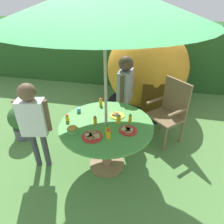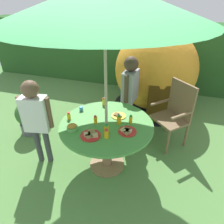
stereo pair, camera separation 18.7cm
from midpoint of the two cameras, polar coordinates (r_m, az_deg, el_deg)
ground_plane at (r=3.18m, az=0.37°, el=-14.72°), size 10.00×10.00×0.02m
hedge_backdrop at (r=5.59m, az=10.20°, el=15.61°), size 9.00×0.70×1.62m
garden_table at (r=2.79m, az=0.41°, el=-6.35°), size 1.26×1.26×0.75m
patio_umbrella at (r=2.21m, az=0.58°, el=28.87°), size 2.21×2.21×2.37m
wooden_chair at (r=3.45m, az=18.88°, el=0.18°), size 0.67×0.67×1.07m
dome_tent at (r=4.42m, az=13.45°, el=11.39°), size 2.11×2.11×1.68m
potted_plant at (r=3.89m, az=-21.22°, el=-1.27°), size 0.44×0.44×0.61m
child_in_grey_shirt at (r=3.43m, az=6.71°, el=7.20°), size 0.24×0.47×1.39m
child_in_white_shirt at (r=2.87m, az=-19.04°, el=-0.55°), size 0.44×0.25×1.33m
snack_bowl at (r=2.59m, az=-9.16°, el=-4.37°), size 0.14×0.14×0.08m
plate_back_edge at (r=2.84m, az=3.73°, el=-1.05°), size 0.21×0.21×0.03m
plate_mid_right at (r=2.55m, az=6.40°, el=-5.45°), size 0.23×0.23×0.03m
plate_center_front at (r=2.48m, az=-3.92°, el=-6.54°), size 0.25×0.25×0.03m
juice_bottle_near_left at (r=2.41m, az=0.63°, el=-6.25°), size 0.06×0.06×0.12m
juice_bottle_near_right at (r=2.67m, az=-2.69°, el=-2.22°), size 0.05×0.05×0.11m
juice_bottle_far_left at (r=2.80m, az=-10.25°, el=-1.11°), size 0.05×0.05×0.10m
juice_bottle_far_right at (r=2.69m, az=7.32°, el=-2.15°), size 0.04×0.04×0.12m
juice_bottle_center_back at (r=2.66m, az=3.99°, el=-2.26°), size 0.06×0.06×0.13m
juice_bottle_mid_left at (r=2.48m, az=0.55°, el=-5.02°), size 0.06×0.06×0.13m
juice_bottle_front_edge at (r=3.10m, az=-0.60°, el=2.92°), size 0.05×0.05×0.12m
cup_near at (r=2.98m, az=-6.93°, el=0.93°), size 0.06×0.06×0.06m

